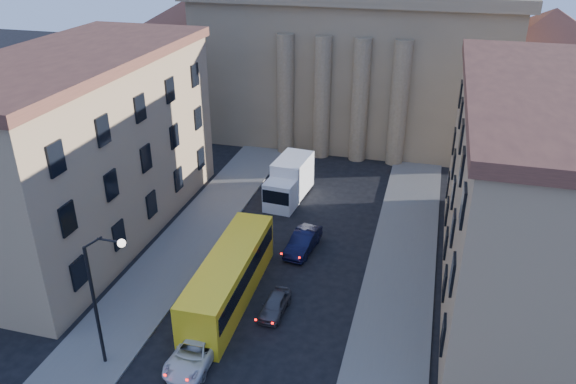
% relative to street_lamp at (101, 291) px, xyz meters
% --- Properties ---
extents(sidewalk_left, '(5.00, 60.00, 0.15)m').
position_rel_street_lamp_xyz_m(sidewalk_left, '(-1.53, 10.00, -5.21)').
color(sidewalk_left, '#615D58').
rests_on(sidewalk_left, ground).
extents(sidewalk_right, '(5.00, 60.00, 0.15)m').
position_rel_street_lamp_xyz_m(sidewalk_right, '(15.47, 10.00, -5.21)').
color(sidewalk_right, '#615D58').
rests_on(sidewalk_right, ground).
extents(church, '(68.02, 28.76, 36.60)m').
position_rel_street_lamp_xyz_m(church, '(6.97, 47.47, 6.59)').
color(church, '#78664A').
rests_on(church, ground).
extents(building_left, '(11.60, 26.60, 14.70)m').
position_rel_street_lamp_xyz_m(building_left, '(-10.03, 14.00, 2.14)').
color(building_left, '#A0835E').
rests_on(building_left, ground).
extents(building_right, '(11.60, 26.60, 14.70)m').
position_rel_street_lamp_xyz_m(building_right, '(23.97, 14.00, 2.14)').
color(building_right, '#A0835E').
rests_on(building_right, ground).
extents(street_lamp, '(2.62, 0.44, 8.83)m').
position_rel_street_lamp_xyz_m(street_lamp, '(0.00, 0.00, 0.00)').
color(street_lamp, black).
rests_on(street_lamp, ground).
extents(car_left_mid, '(2.42, 5.17, 1.43)m').
position_rel_street_lamp_xyz_m(car_left_mid, '(4.54, 1.56, -4.57)').
color(car_left_mid, silver).
rests_on(car_left_mid, ground).
extents(car_right_far, '(1.57, 3.63, 1.22)m').
position_rel_street_lamp_xyz_m(car_right_far, '(7.80, 7.15, -4.68)').
color(car_right_far, '#47464B').
rests_on(car_right_far, ground).
extents(car_right_distant, '(2.19, 4.90, 1.56)m').
position_rel_street_lamp_xyz_m(car_right_distant, '(7.77, 15.16, -4.51)').
color(car_right_distant, black).
rests_on(car_right_distant, ground).
extents(city_bus, '(3.08, 12.23, 3.43)m').
position_rel_street_lamp_xyz_m(city_bus, '(4.42, 7.78, -3.44)').
color(city_bus, yellow).
rests_on(city_bus, ground).
extents(box_truck, '(3.23, 6.97, 3.71)m').
position_rel_street_lamp_xyz_m(box_truck, '(4.35, 23.67, -3.53)').
color(box_truck, white).
rests_on(box_truck, ground).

